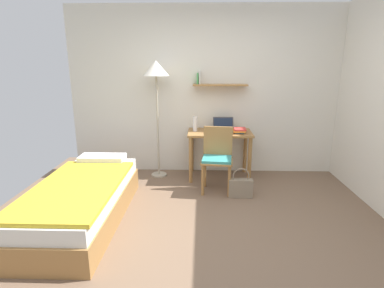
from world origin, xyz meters
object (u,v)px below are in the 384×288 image
at_px(standing_lamp, 156,75).
at_px(handbag, 241,187).
at_px(desk_chair, 217,156).
at_px(book_stack, 239,130).
at_px(laptop, 223,127).
at_px(water_bottle, 195,124).
at_px(bed, 83,201).
at_px(desk, 220,141).

relative_size(standing_lamp, handbag, 4.38).
xyz_separation_m(standing_lamp, handbag, (1.20, -0.77, -1.43)).
bearing_deg(desk_chair, handbag, -36.30).
distance_m(desk_chair, book_stack, 0.63).
xyz_separation_m(laptop, water_bottle, (-0.43, -0.06, 0.06)).
distance_m(desk_chair, handbag, 0.53).
bearing_deg(book_stack, handbag, -93.29).
xyz_separation_m(bed, book_stack, (1.90, 1.37, 0.53)).
xyz_separation_m(bed, handbag, (1.86, 0.69, -0.10)).
bearing_deg(desk_chair, water_bottle, 120.64).
bearing_deg(book_stack, desk, 168.35).
xyz_separation_m(desk, water_bottle, (-0.38, 0.03, 0.25)).
height_order(laptop, water_bottle, water_bottle).
bearing_deg(bed, laptop, 42.23).
bearing_deg(water_bottle, desk_chair, -59.36).
bearing_deg(handbag, bed, -159.66).
bearing_deg(bed, book_stack, 35.76).
bearing_deg(laptop, desk, -123.16).
bearing_deg(handbag, book_stack, 86.71).
bearing_deg(bed, desk_chair, 30.52).
bearing_deg(book_stack, laptop, 147.85).
distance_m(desk_chair, laptop, 0.67).
distance_m(standing_lamp, water_bottle, 0.93).
relative_size(desk, water_bottle, 4.28).
xyz_separation_m(bed, water_bottle, (1.24, 1.46, 0.60)).
bearing_deg(desk_chair, desk, 83.54).
height_order(standing_lamp, handbag, standing_lamp).
xyz_separation_m(desk, standing_lamp, (-0.95, 0.03, 0.98)).
bearing_deg(desk, water_bottle, 175.99).
relative_size(desk_chair, standing_lamp, 0.50).
xyz_separation_m(desk, book_stack, (0.29, -0.06, 0.18)).
relative_size(bed, standing_lamp, 1.11).
relative_size(desk_chair, laptop, 2.78).
relative_size(standing_lamp, book_stack, 7.18).
bearing_deg(water_bottle, book_stack, -7.36).
xyz_separation_m(standing_lamp, book_stack, (1.24, -0.09, -0.80)).
relative_size(water_bottle, handbag, 0.55).
xyz_separation_m(desk_chair, book_stack, (0.35, 0.45, 0.27)).
bearing_deg(desk, desk_chair, -96.46).
height_order(standing_lamp, water_bottle, standing_lamp).
relative_size(book_stack, handbag, 0.61).
bearing_deg(bed, water_bottle, 49.67).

